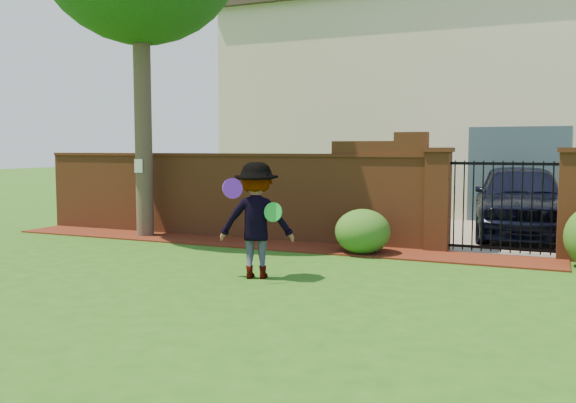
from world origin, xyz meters
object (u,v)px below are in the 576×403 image
at_px(car, 521,200).
at_px(frisbee_purple, 232,188).
at_px(frisbee_green, 273,212).
at_px(man, 256,221).

distance_m(car, frisbee_purple, 7.14).
xyz_separation_m(frisbee_purple, frisbee_green, (0.46, 0.33, -0.34)).
bearing_deg(man, frisbee_green, 143.92).
bearing_deg(frisbee_green, frisbee_purple, -143.97).
relative_size(frisbee_purple, frisbee_green, 1.04).
xyz_separation_m(car, frisbee_purple, (-3.44, -6.23, 0.54)).
xyz_separation_m(car, frisbee_green, (-2.98, -5.90, 0.20)).
height_order(man, frisbee_green, man).
bearing_deg(man, car, -138.64).
bearing_deg(frisbee_green, man, 162.91).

